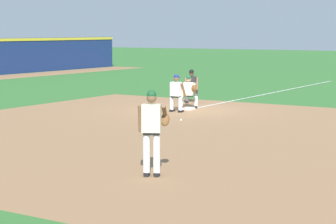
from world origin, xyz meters
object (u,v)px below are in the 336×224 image
object	(u,v)px
first_base_bag	(189,109)
umpire	(191,85)
pitcher	(152,127)
baseball	(181,120)
first_baseman	(189,90)
baserunner	(176,92)

from	to	relation	value
first_base_bag	umpire	size ratio (longest dim) A/B	0.26
pitcher	umpire	size ratio (longest dim) A/B	1.27
baseball	umpire	size ratio (longest dim) A/B	0.05
baseball	first_baseman	size ratio (longest dim) A/B	0.06
pitcher	baserunner	size ratio (longest dim) A/B	1.27
baseball	baserunner	bearing A→B (deg)	35.03
first_base_bag	pitcher	xyz separation A→B (m)	(-10.74, -5.36, 1.01)
first_base_bag	pitcher	world-z (taller)	pitcher
baserunner	first_baseman	bearing A→B (deg)	9.01
umpire	first_base_bag	bearing A→B (deg)	-152.54
first_base_bag	baseball	size ratio (longest dim) A/B	5.14
first_base_bag	pitcher	distance (m)	12.04
first_base_bag	umpire	distance (m)	2.57
baserunner	pitcher	bearing A→B (deg)	-151.28
first_base_bag	umpire	xyz separation A→B (m)	(2.18, 1.13, 0.75)
baseball	pitcher	world-z (taller)	pitcher
baseball	baserunner	xyz separation A→B (m)	(2.08, 1.46, 0.76)
first_base_bag	baseball	bearing A→B (deg)	-154.47
umpire	pitcher	bearing A→B (deg)	-153.33
baserunner	baseball	bearing A→B (deg)	-144.97
baserunner	first_base_bag	bearing A→B (deg)	-2.60
pitcher	first_baseman	size ratio (longest dim) A/B	1.39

